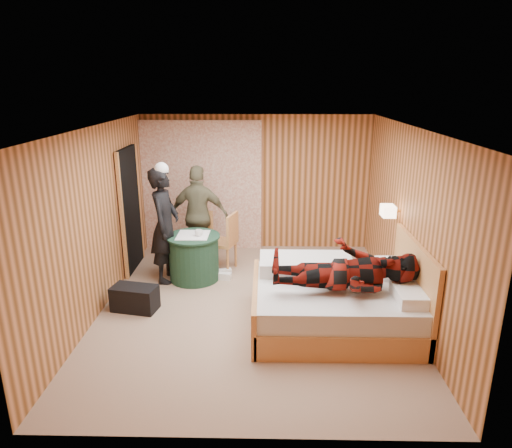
{
  "coord_description": "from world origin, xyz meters",
  "views": [
    {
      "loc": [
        0.17,
        -5.82,
        3.05
      ],
      "look_at": [
        0.04,
        0.58,
        1.05
      ],
      "focal_mm": 32.0,
      "sensor_mm": 36.0,
      "label": 1
    }
  ],
  "objects_px": {
    "round_table": "(194,257)",
    "woman_standing": "(165,225)",
    "wall_lamp": "(388,211)",
    "man_at_table": "(199,215)",
    "bed": "(338,301)",
    "duffel_bag": "(135,298)",
    "nightstand": "(384,284)",
    "chair_far": "(200,234)",
    "chair_near": "(226,238)",
    "man_on_bed": "(346,260)"
  },
  "relations": [
    {
      "from": "wall_lamp",
      "to": "duffel_bag",
      "type": "relative_size",
      "value": 0.42
    },
    {
      "from": "bed",
      "to": "woman_standing",
      "type": "distance_m",
      "value": 2.93
    },
    {
      "from": "chair_far",
      "to": "chair_near",
      "type": "relative_size",
      "value": 0.93
    },
    {
      "from": "bed",
      "to": "nightstand",
      "type": "distance_m",
      "value": 1.01
    },
    {
      "from": "round_table",
      "to": "duffel_bag",
      "type": "height_order",
      "value": "round_table"
    },
    {
      "from": "chair_far",
      "to": "chair_near",
      "type": "distance_m",
      "value": 0.56
    },
    {
      "from": "nightstand",
      "to": "woman_standing",
      "type": "distance_m",
      "value": 3.41
    },
    {
      "from": "chair_far",
      "to": "duffel_bag",
      "type": "distance_m",
      "value": 1.9
    },
    {
      "from": "wall_lamp",
      "to": "bed",
      "type": "relative_size",
      "value": 0.12
    },
    {
      "from": "duffel_bag",
      "to": "man_at_table",
      "type": "height_order",
      "value": "man_at_table"
    },
    {
      "from": "chair_far",
      "to": "duffel_bag",
      "type": "bearing_deg",
      "value": -105.42
    },
    {
      "from": "round_table",
      "to": "wall_lamp",
      "type": "bearing_deg",
      "value": -9.77
    },
    {
      "from": "chair_far",
      "to": "wall_lamp",
      "type": "bearing_deg",
      "value": -16.01
    },
    {
      "from": "nightstand",
      "to": "duffel_bag",
      "type": "distance_m",
      "value": 3.53
    },
    {
      "from": "nightstand",
      "to": "chair_far",
      "type": "xyz_separation_m",
      "value": [
        -2.83,
        1.42,
        0.25
      ]
    },
    {
      "from": "wall_lamp",
      "to": "woman_standing",
      "type": "height_order",
      "value": "woman_standing"
    },
    {
      "from": "woman_standing",
      "to": "man_on_bed",
      "type": "relative_size",
      "value": 1.03
    },
    {
      "from": "wall_lamp",
      "to": "nightstand",
      "type": "height_order",
      "value": "wall_lamp"
    },
    {
      "from": "wall_lamp",
      "to": "chair_far",
      "type": "xyz_separation_m",
      "value": [
        -2.87,
        1.17,
        -0.76
      ]
    },
    {
      "from": "nightstand",
      "to": "duffel_bag",
      "type": "xyz_separation_m",
      "value": [
        -3.51,
        -0.31,
        -0.11
      ]
    },
    {
      "from": "bed",
      "to": "duffel_bag",
      "type": "xyz_separation_m",
      "value": [
        -2.75,
        0.35,
        -0.16
      ]
    },
    {
      "from": "round_table",
      "to": "chair_far",
      "type": "bearing_deg",
      "value": 89.26
    },
    {
      "from": "nightstand",
      "to": "bed",
      "type": "bearing_deg",
      "value": -139.04
    },
    {
      "from": "round_table",
      "to": "chair_far",
      "type": "xyz_separation_m",
      "value": [
        0.01,
        0.67,
        0.16
      ]
    },
    {
      "from": "chair_near",
      "to": "man_at_table",
      "type": "distance_m",
      "value": 0.66
    },
    {
      "from": "nightstand",
      "to": "chair_far",
      "type": "bearing_deg",
      "value": 153.29
    },
    {
      "from": "wall_lamp",
      "to": "man_on_bed",
      "type": "bearing_deg",
      "value": -124.02
    },
    {
      "from": "man_at_table",
      "to": "bed",
      "type": "bearing_deg",
      "value": 140.36
    },
    {
      "from": "chair_near",
      "to": "man_on_bed",
      "type": "relative_size",
      "value": 0.56
    },
    {
      "from": "wall_lamp",
      "to": "man_at_table",
      "type": "distance_m",
      "value": 3.16
    },
    {
      "from": "nightstand",
      "to": "man_on_bed",
      "type": "distance_m",
      "value": 1.36
    },
    {
      "from": "nightstand",
      "to": "woman_standing",
      "type": "bearing_deg",
      "value": 167.44
    },
    {
      "from": "woman_standing",
      "to": "man_on_bed",
      "type": "xyz_separation_m",
      "value": [
        2.54,
        -1.62,
        0.09
      ]
    },
    {
      "from": "bed",
      "to": "duffel_bag",
      "type": "distance_m",
      "value": 2.78
    },
    {
      "from": "round_table",
      "to": "woman_standing",
      "type": "relative_size",
      "value": 0.46
    },
    {
      "from": "round_table",
      "to": "woman_standing",
      "type": "height_order",
      "value": "woman_standing"
    },
    {
      "from": "chair_far",
      "to": "duffel_bag",
      "type": "relative_size",
      "value": 1.51
    },
    {
      "from": "round_table",
      "to": "chair_near",
      "type": "height_order",
      "value": "chair_near"
    },
    {
      "from": "chair_far",
      "to": "woman_standing",
      "type": "xyz_separation_m",
      "value": [
        -0.44,
        -0.7,
        0.37
      ]
    },
    {
      "from": "wall_lamp",
      "to": "chair_far",
      "type": "distance_m",
      "value": 3.19
    },
    {
      "from": "bed",
      "to": "chair_near",
      "type": "xyz_separation_m",
      "value": [
        -1.59,
        1.79,
        0.25
      ]
    },
    {
      "from": "chair_far",
      "to": "man_at_table",
      "type": "height_order",
      "value": "man_at_table"
    },
    {
      "from": "round_table",
      "to": "woman_standing",
      "type": "distance_m",
      "value": 0.69
    },
    {
      "from": "nightstand",
      "to": "woman_standing",
      "type": "xyz_separation_m",
      "value": [
        -3.27,
        0.73,
        0.62
      ]
    },
    {
      "from": "chair_far",
      "to": "nightstand",
      "type": "bearing_deg",
      "value": -20.59
    },
    {
      "from": "duffel_bag",
      "to": "man_on_bed",
      "type": "bearing_deg",
      "value": -0.26
    },
    {
      "from": "bed",
      "to": "wall_lamp",
      "type": "bearing_deg",
      "value": 48.74
    },
    {
      "from": "bed",
      "to": "man_on_bed",
      "type": "relative_size",
      "value": 1.2
    },
    {
      "from": "man_on_bed",
      "to": "wall_lamp",
      "type": "bearing_deg",
      "value": 55.98
    },
    {
      "from": "woman_standing",
      "to": "bed",
      "type": "bearing_deg",
      "value": -113.65
    }
  ]
}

